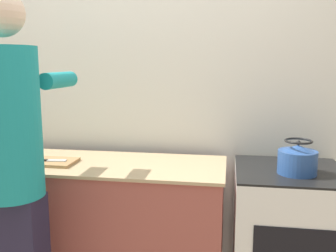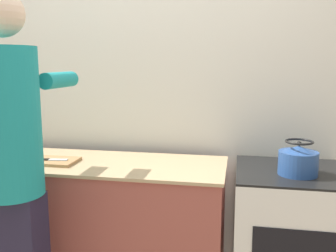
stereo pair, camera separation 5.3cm
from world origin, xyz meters
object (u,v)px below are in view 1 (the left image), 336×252
at_px(oven, 286,243).
at_px(person, 13,165).
at_px(kettle, 297,159).
at_px(cutting_board, 47,162).
at_px(knife, 50,160).
at_px(canister_jar, 7,143).

height_order(oven, person, person).
bearing_deg(kettle, oven, 107.08).
xyz_separation_m(cutting_board, kettle, (1.45, 0.02, 0.07)).
bearing_deg(oven, person, -158.54).
relative_size(person, knife, 9.85).
distance_m(kettle, canister_jar, 1.79).
xyz_separation_m(person, knife, (-0.03, 0.43, -0.09)).
relative_size(knife, kettle, 0.88).
xyz_separation_m(knife, canister_jar, (-0.36, 0.14, 0.06)).
xyz_separation_m(oven, knife, (-1.40, -0.10, 0.47)).
xyz_separation_m(cutting_board, canister_jar, (-0.34, 0.13, 0.08)).
bearing_deg(canister_jar, kettle, -3.44).
relative_size(oven, canister_jar, 5.22).
height_order(cutting_board, kettle, kettle).
bearing_deg(canister_jar, knife, -20.94).
bearing_deg(cutting_board, knife, -24.23).
relative_size(oven, person, 0.49).
relative_size(oven, cutting_board, 2.59).
bearing_deg(canister_jar, cutting_board, -20.68).
height_order(cutting_board, canister_jar, canister_jar).
distance_m(person, kettle, 1.47).
relative_size(knife, canister_jar, 1.08).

